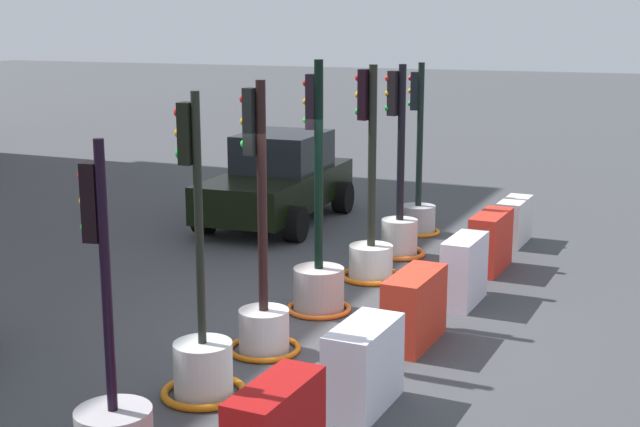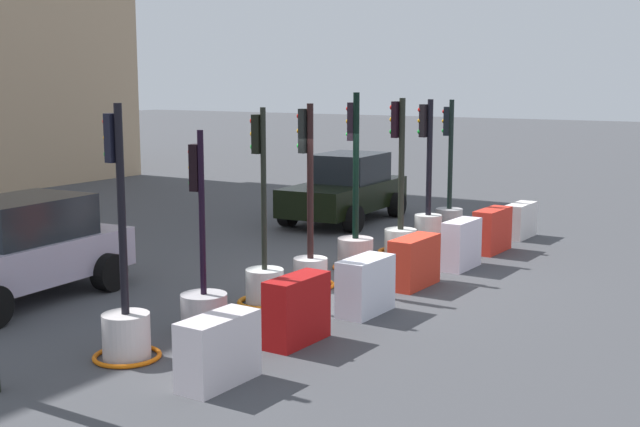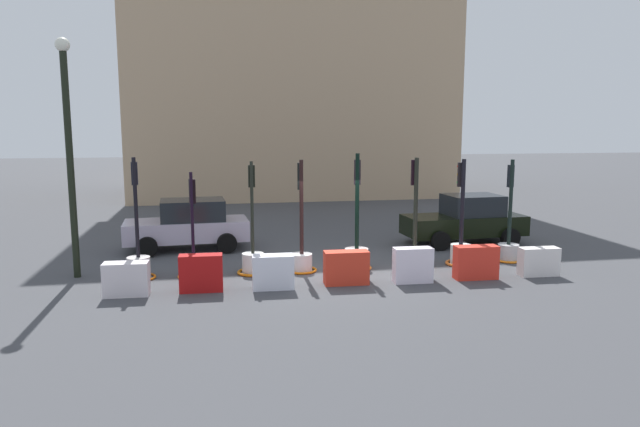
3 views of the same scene
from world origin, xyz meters
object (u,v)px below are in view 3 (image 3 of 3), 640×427
object	(u,v)px
traffic_light_1	(194,261)
traffic_light_6	(461,245)
traffic_light_7	(508,244)
construction_barrier_5	(476,262)
construction_barrier_1	(201,273)
traffic_light_2	(253,257)
traffic_light_4	(357,251)
street_lamp_post	(69,143)
construction_barrier_6	(539,262)
car_black_sedan	(466,220)
construction_barrier_3	(346,268)
car_silver_hatchback	(189,225)
traffic_light_5	(414,248)
construction_barrier_0	(126,279)
construction_barrier_2	(273,272)
traffic_light_3	(302,252)
traffic_light_0	(138,260)
construction_barrier_4	(413,265)

from	to	relation	value
traffic_light_1	traffic_light_6	size ratio (longest dim) A/B	0.92
traffic_light_7	construction_barrier_5	distance (m)	2.52
construction_barrier_5	construction_barrier_1	bearing A→B (deg)	179.26
traffic_light_2	traffic_light_4	size ratio (longest dim) A/B	0.94
traffic_light_6	street_lamp_post	world-z (taller)	street_lamp_post
traffic_light_2	street_lamp_post	world-z (taller)	street_lamp_post
traffic_light_7	construction_barrier_6	xyz separation A→B (m)	(-0.03, -1.72, -0.13)
traffic_light_2	traffic_light_7	bearing A→B (deg)	1.10
traffic_light_6	traffic_light_4	bearing A→B (deg)	178.96
car_black_sedan	street_lamp_post	bearing A→B (deg)	-168.79
traffic_light_4	construction_barrier_6	bearing A→B (deg)	-18.91
traffic_light_2	construction_barrier_3	distance (m)	2.70
traffic_light_7	construction_barrier_1	size ratio (longest dim) A/B	2.88
construction_barrier_5	car_silver_hatchback	world-z (taller)	car_silver_hatchback
construction_barrier_3	street_lamp_post	xyz separation A→B (m)	(-6.88, 1.92, 3.11)
traffic_light_6	construction_barrier_5	world-z (taller)	traffic_light_6
traffic_light_2	car_black_sedan	size ratio (longest dim) A/B	0.74
car_black_sedan	traffic_light_7	bearing A→B (deg)	-86.80
traffic_light_1	construction_barrier_6	distance (m)	9.21
traffic_light_5	car_black_sedan	bearing A→B (deg)	45.54
construction_barrier_3	car_black_sedan	world-z (taller)	car_black_sedan
traffic_light_6	construction_barrier_0	bearing A→B (deg)	-170.51
traffic_light_4	construction_barrier_6	xyz separation A→B (m)	(4.62, -1.58, -0.14)
construction_barrier_2	construction_barrier_3	size ratio (longest dim) A/B	0.90
traffic_light_3	traffic_light_2	bearing A→B (deg)	-179.59
traffic_light_4	construction_barrier_2	xyz separation A→B (m)	(-2.50, -1.59, -0.09)
traffic_light_0	construction_barrier_4	size ratio (longest dim) A/B	3.17
traffic_light_4	construction_barrier_1	xyz separation A→B (m)	(-4.24, -1.50, -0.06)
traffic_light_2	construction_barrier_4	distance (m)	4.29
construction_barrier_0	construction_barrier_5	xyz separation A→B (m)	(8.79, -0.03, 0.04)
traffic_light_6	construction_barrier_0	distance (m)	9.16
traffic_light_7	construction_barrier_6	bearing A→B (deg)	-91.05
construction_barrier_3	street_lamp_post	distance (m)	7.79
construction_barrier_2	construction_barrier_4	size ratio (longest dim) A/B	1.02
traffic_light_2	construction_barrier_5	world-z (taller)	traffic_light_2
traffic_light_3	car_black_sedan	distance (m)	6.69
traffic_light_4	traffic_light_6	distance (m)	3.07
traffic_light_2	traffic_light_5	distance (m)	4.55
car_silver_hatchback	street_lamp_post	distance (m)	4.93
construction_barrier_2	street_lamp_post	size ratio (longest dim) A/B	0.17
construction_barrier_0	construction_barrier_2	distance (m)	3.47
traffic_light_6	construction_barrier_1	size ratio (longest dim) A/B	2.92
traffic_light_2	car_black_sedan	bearing A→B (deg)	20.85
car_black_sedan	traffic_light_2	bearing A→B (deg)	-159.15
car_black_sedan	traffic_light_3	bearing A→B (deg)	-155.15
traffic_light_6	construction_barrier_5	xyz separation A→B (m)	(-0.25, -1.54, -0.12)
construction_barrier_2	construction_barrier_1	bearing A→B (deg)	177.33
construction_barrier_3	construction_barrier_5	size ratio (longest dim) A/B	1.00
construction_barrier_1	car_silver_hatchback	distance (m)	5.00
traffic_light_3	construction_barrier_3	size ratio (longest dim) A/B	2.71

